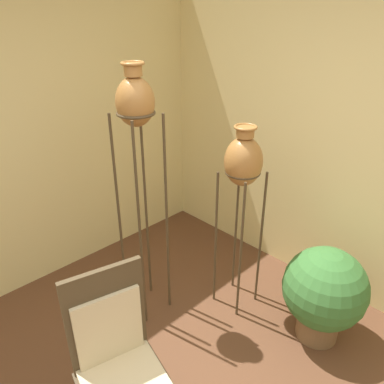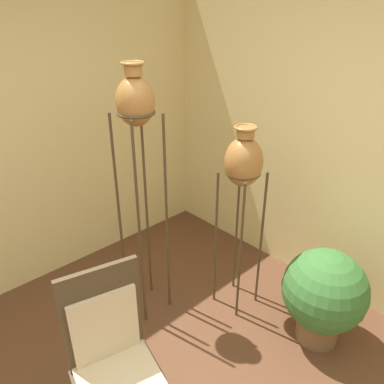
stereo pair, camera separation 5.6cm
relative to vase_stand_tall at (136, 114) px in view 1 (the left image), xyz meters
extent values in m
cylinder|color=#473823|center=(-0.13, -0.13, -0.82)|extent=(0.02, 0.02, 1.65)
cylinder|color=#473823|center=(0.13, -0.13, -0.82)|extent=(0.02, 0.02, 1.65)
cylinder|color=#473823|center=(-0.13, 0.13, -0.82)|extent=(0.02, 0.02, 1.65)
cylinder|color=#473823|center=(0.13, 0.13, -0.82)|extent=(0.02, 0.02, 1.65)
torus|color=#473823|center=(0.00, 0.00, 0.01)|extent=(0.26, 0.26, 0.02)
ellipsoid|color=#A87038|center=(0.00, 0.00, 0.08)|extent=(0.26, 0.26, 0.33)
cylinder|color=#A87038|center=(0.00, 0.00, 0.28)|extent=(0.12, 0.12, 0.08)
torus|color=#A87038|center=(0.00, 0.00, 0.32)|extent=(0.15, 0.15, 0.02)
cylinder|color=#473823|center=(0.45, -0.60, -1.05)|extent=(0.02, 0.02, 1.20)
cylinder|color=#473823|center=(0.70, -0.60, -1.05)|extent=(0.02, 0.02, 1.20)
cylinder|color=#473823|center=(0.45, -0.34, -1.05)|extent=(0.02, 0.02, 1.20)
cylinder|color=#473823|center=(0.70, -0.34, -1.05)|extent=(0.02, 0.02, 1.20)
torus|color=#473823|center=(0.57, -0.47, -0.45)|extent=(0.26, 0.26, 0.02)
ellipsoid|color=#A87038|center=(0.57, -0.47, -0.36)|extent=(0.28, 0.28, 0.37)
cylinder|color=#A87038|center=(0.57, -0.47, -0.14)|extent=(0.13, 0.13, 0.07)
torus|color=#A87038|center=(0.57, -0.47, -0.11)|extent=(0.17, 0.17, 0.02)
cylinder|color=#473823|center=(-0.55, -0.69, -1.42)|extent=(0.02, 0.02, 0.47)
cube|color=#473823|center=(-0.73, -0.62, -0.84)|extent=(0.42, 0.13, 0.62)
cube|color=beige|center=(-0.74, -0.65, -0.90)|extent=(0.36, 0.11, 0.44)
cylinder|color=brown|center=(0.72, -1.17, -1.53)|extent=(0.31, 0.31, 0.23)
torus|color=brown|center=(0.72, -1.17, -1.42)|extent=(0.34, 0.34, 0.02)
sphere|color=#387033|center=(0.72, -1.17, -1.19)|extent=(0.61, 0.61, 0.61)
camera|label=1|loc=(-1.45, -2.00, 0.63)|focal=35.00mm
camera|label=2|loc=(-1.41, -2.03, 0.63)|focal=35.00mm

